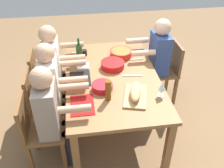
{
  "coord_description": "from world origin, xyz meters",
  "views": [
    {
      "loc": [
        -2.4,
        0.35,
        2.37
      ],
      "look_at": [
        0.0,
        0.0,
        0.63
      ],
      "focal_mm": 41.12,
      "sensor_mm": 36.0,
      "label": 1
    }
  ],
  "objects": [
    {
      "name": "serving_bowl_fruit",
      "position": [
        0.44,
        -0.18,
        0.79
      ],
      "size": [
        0.28,
        0.28,
        0.08
      ],
      "color": "red",
      "rests_on": "dining_table"
    },
    {
      "name": "diner_far_right",
      "position": [
        0.46,
        0.66,
        0.7
      ],
      "size": [
        0.41,
        0.53,
        1.2
      ],
      "color": "#2D2D38",
      "rests_on": "ground_plane"
    },
    {
      "name": "cutting_board",
      "position": [
        -0.41,
        -0.18,
        0.75
      ],
      "size": [
        0.44,
        0.32,
        0.02
      ],
      "primitive_type": "cube",
      "rotation": [
        0.0,
        0.0,
        -0.27
      ],
      "color": "tan",
      "rests_on": "dining_table"
    },
    {
      "name": "chair_far_right",
      "position": [
        0.46,
        0.84,
        0.48
      ],
      "size": [
        0.4,
        0.4,
        0.85
      ],
      "color": "brown",
      "rests_on": "ground_plane"
    },
    {
      "name": "placemat_far_center",
      "position": [
        0.0,
        0.36,
        0.74
      ],
      "size": [
        0.32,
        0.23,
        0.01
      ],
      "primitive_type": "cube",
      "color": "black",
      "rests_on": "dining_table"
    },
    {
      "name": "wine_glass",
      "position": [
        -0.43,
        -0.44,
        0.86
      ],
      "size": [
        0.08,
        0.08,
        0.17
      ],
      "color": "silver",
      "rests_on": "dining_table"
    },
    {
      "name": "diner_near_right",
      "position": [
        0.46,
        -0.66,
        0.7
      ],
      "size": [
        0.41,
        0.53,
        1.2
      ],
      "color": "#2D2D38",
      "rests_on": "ground_plane"
    },
    {
      "name": "ground_plane",
      "position": [
        0.0,
        0.0,
        0.0
      ],
      "size": [
        8.0,
        8.0,
        0.0
      ],
      "primitive_type": "plane",
      "color": "brown"
    },
    {
      "name": "dining_table",
      "position": [
        0.0,
        0.0,
        0.66
      ],
      "size": [
        1.68,
        1.04,
        0.74
      ],
      "color": "olive",
      "rests_on": "ground_plane"
    },
    {
      "name": "fork_far_right",
      "position": [
        0.6,
        0.36,
        0.74
      ],
      "size": [
        0.04,
        0.17,
        0.01
      ],
      "primitive_type": "cube",
      "rotation": [
        0.0,
        0.0,
        -0.14
      ],
      "color": "silver",
      "rests_on": "dining_table"
    },
    {
      "name": "carving_knife",
      "position": [
        -0.03,
        -0.23,
        0.74
      ],
      "size": [
        0.06,
        0.23,
        0.01
      ],
      "primitive_type": "cube",
      "rotation": [
        0.0,
        0.0,
        1.43
      ],
      "color": "silver",
      "rests_on": "dining_table"
    },
    {
      "name": "cup_far_right",
      "position": [
        0.53,
        0.28,
        0.78
      ],
      "size": [
        0.07,
        0.07,
        0.08
      ],
      "primitive_type": "cylinder",
      "color": "black",
      "rests_on": "dining_table"
    },
    {
      "name": "wine_bottle",
      "position": [
        0.43,
        0.35,
        0.85
      ],
      "size": [
        0.08,
        0.08,
        0.29
      ],
      "color": "#193819",
      "rests_on": "dining_table"
    },
    {
      "name": "chair_far_center",
      "position": [
        0.0,
        0.84,
        0.48
      ],
      "size": [
        0.4,
        0.4,
        0.85
      ],
      "color": "brown",
      "rests_on": "ground_plane"
    },
    {
      "name": "placemat_far_left",
      "position": [
        -0.46,
        0.36,
        0.74
      ],
      "size": [
        0.32,
        0.23,
        0.01
      ],
      "primitive_type": "cube",
      "color": "maroon",
      "rests_on": "dining_table"
    },
    {
      "name": "bread_loaf",
      "position": [
        -0.41,
        -0.18,
        0.81
      ],
      "size": [
        0.34,
        0.19,
        0.09
      ],
      "primitive_type": "ellipsoid",
      "rotation": [
        0.0,
        0.0,
        -0.27
      ],
      "color": "tan",
      "rests_on": "cutting_board"
    },
    {
      "name": "napkin_stack",
      "position": [
        0.25,
        0.32,
        0.75
      ],
      "size": [
        0.15,
        0.15,
        0.02
      ],
      "primitive_type": "cube",
      "rotation": [
        0.0,
        0.0,
        -0.09
      ],
      "color": "white",
      "rests_on": "dining_table"
    },
    {
      "name": "chair_far_left",
      "position": [
        -0.46,
        0.84,
        0.48
      ],
      "size": [
        0.4,
        0.4,
        0.85
      ],
      "color": "brown",
      "rests_on": "ground_plane"
    },
    {
      "name": "fork_near_right",
      "position": [
        0.32,
        -0.36,
        0.74
      ],
      "size": [
        0.03,
        0.17,
        0.01
      ],
      "primitive_type": "cube",
      "rotation": [
        0.0,
        0.0,
        0.06
      ],
      "color": "silver",
      "rests_on": "dining_table"
    },
    {
      "name": "diner_far_center",
      "position": [
        -0.0,
        0.66,
        0.7
      ],
      "size": [
        0.41,
        0.53,
        1.2
      ],
      "color": "#2D2D38",
      "rests_on": "ground_plane"
    },
    {
      "name": "chair_near_right",
      "position": [
        0.46,
        -0.84,
        0.48
      ],
      "size": [
        0.4,
        0.4,
        0.85
      ],
      "color": "brown",
      "rests_on": "ground_plane"
    },
    {
      "name": "serving_bowl_pasta",
      "position": [
        -0.24,
        0.14,
        0.78
      ],
      "size": [
        0.22,
        0.22,
        0.07
      ],
      "color": "#B21923",
      "rests_on": "dining_table"
    },
    {
      "name": "serving_bowl_salad",
      "position": [
        0.18,
        -0.03,
        0.78
      ],
      "size": [
        0.28,
        0.28,
        0.08
      ],
      "color": "red",
      "rests_on": "dining_table"
    },
    {
      "name": "diner_far_left",
      "position": [
        -0.46,
        0.66,
        0.7
      ],
      "size": [
        0.41,
        0.53,
        1.2
      ],
      "color": "#2D2D38",
      "rests_on": "ground_plane"
    },
    {
      "name": "beer_bottle",
      "position": [
        -0.4,
        0.1,
        0.85
      ],
      "size": [
        0.06,
        0.06,
        0.22
      ],
      "primitive_type": "cylinder",
      "color": "brown",
      "rests_on": "dining_table"
    }
  ]
}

